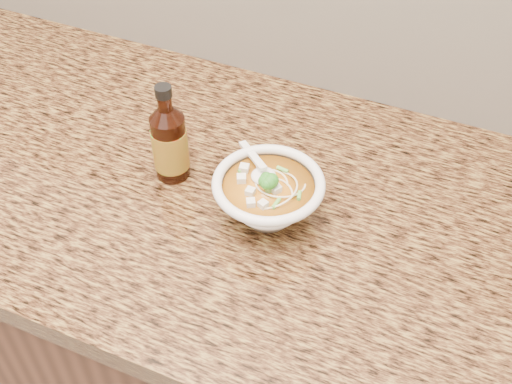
% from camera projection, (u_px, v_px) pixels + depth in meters
% --- Properties ---
extents(cabinet, '(4.00, 0.65, 0.86)m').
position_uv_depth(cabinet, '(202.00, 329.00, 1.39)').
color(cabinet, '#311A0E').
rests_on(cabinet, ground).
extents(counter_slab, '(4.00, 0.68, 0.04)m').
position_uv_depth(counter_slab, '(186.00, 179.00, 1.07)').
color(counter_slab, olive).
rests_on(counter_slab, cabinet).
extents(soup_bowl, '(0.17, 0.17, 0.09)m').
position_uv_depth(soup_bowl, '(268.00, 198.00, 0.96)').
color(soup_bowl, white).
rests_on(soup_bowl, counter_slab).
extents(hot_sauce_bottle, '(0.06, 0.06, 0.17)m').
position_uv_depth(hot_sauce_bottle, '(170.00, 143.00, 1.01)').
color(hot_sauce_bottle, '#321006').
rests_on(hot_sauce_bottle, counter_slab).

